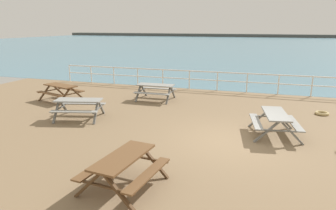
# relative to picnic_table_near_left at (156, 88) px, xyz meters

# --- Properties ---
(ground_plane) EXTENTS (30.00, 24.00, 0.20)m
(ground_plane) POSITION_rel_picnic_table_near_left_xyz_m (4.21, -4.55, -0.68)
(ground_plane) COLOR #846B4C
(sea_band) EXTENTS (142.00, 90.00, 0.01)m
(sea_band) POSITION_rel_picnic_table_near_left_xyz_m (4.21, 48.20, -0.58)
(sea_band) COLOR teal
(sea_band) RESTS_ON ground
(distant_shoreline) EXTENTS (142.00, 6.00, 1.80)m
(distant_shoreline) POSITION_rel_picnic_table_near_left_xyz_m (4.21, 91.20, -0.58)
(distant_shoreline) COLOR #4C4C47
(distant_shoreline) RESTS_ON ground
(seaward_railing) EXTENTS (23.07, 0.07, 1.08)m
(seaward_railing) POSITION_rel_picnic_table_near_left_xyz_m (4.21, 3.20, 0.15)
(seaward_railing) COLOR white
(seaward_railing) RESTS_ON ground
(picnic_table_near_left) EXTENTS (1.84, 1.58, 0.80)m
(picnic_table_near_left) POSITION_rel_picnic_table_near_left_xyz_m (0.00, 0.00, 0.00)
(picnic_table_near_left) COLOR gray
(picnic_table_near_left) RESTS_ON ground
(picnic_table_near_right) EXTENTS (2.13, 1.92, 0.80)m
(picnic_table_near_right) POSITION_rel_picnic_table_near_left_xyz_m (-1.80, -3.90, 0.00)
(picnic_table_near_right) COLOR gray
(picnic_table_near_right) RESTS_ON ground
(picnic_table_mid_centre) EXTENTS (1.79, 2.02, 0.80)m
(picnic_table_mid_centre) POSITION_rel_picnic_table_near_left_xyz_m (5.59, -3.51, 0.00)
(picnic_table_mid_centre) COLOR gray
(picnic_table_mid_centre) RESTS_ON ground
(picnic_table_far_left) EXTENTS (2.16, 1.96, 0.80)m
(picnic_table_far_left) POSITION_rel_picnic_table_near_left_xyz_m (-4.41, -1.58, 0.00)
(picnic_table_far_left) COLOR brown
(picnic_table_far_left) RESTS_ON ground
(picnic_table_far_right) EXTENTS (1.71, 1.96, 0.80)m
(picnic_table_far_right) POSITION_rel_picnic_table_near_left_xyz_m (2.27, -8.22, 0.00)
(picnic_table_far_right) COLOR brown
(picnic_table_far_right) RESTS_ON ground
(rope_coil) EXTENTS (0.55, 0.55, 0.11)m
(rope_coil) POSITION_rel_picnic_table_near_left_xyz_m (7.53, -0.30, -0.53)
(rope_coil) COLOR tan
(rope_coil) RESTS_ON ground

